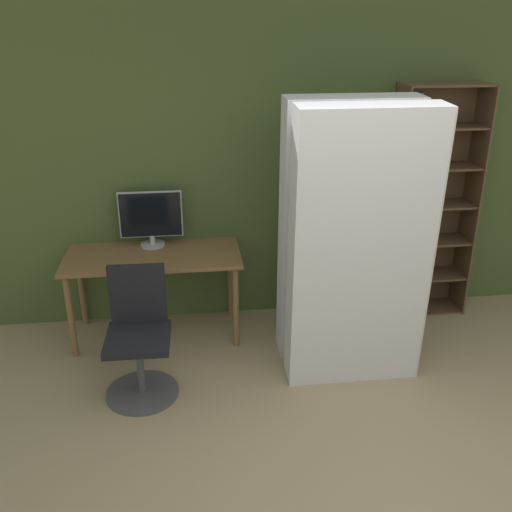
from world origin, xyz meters
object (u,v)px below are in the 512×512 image
office_chair (139,345)px  mattress_near (361,252)px  monitor (151,217)px  mattress_far (346,232)px  bookshelf (420,214)px

office_chair → mattress_near: size_ratio=0.46×
monitor → mattress_far: bearing=-22.7°
bookshelf → mattress_far: bookshelf is taller
monitor → bookshelf: size_ratio=0.26×
mattress_near → mattress_far: mattress_near is taller
mattress_near → mattress_far: (0.00, 0.40, -0.00)m
monitor → bookshelf: (2.33, -0.01, -0.07)m
monitor → mattress_near: bearing=-34.5°
bookshelf → mattress_near: (-0.84, -1.01, 0.09)m
bookshelf → mattress_far: bearing=-144.3°
monitor → bookshelf: bookshelf is taller
bookshelf → mattress_near: size_ratio=1.00×
monitor → office_chair: bearing=-94.5°
office_chair → bookshelf: size_ratio=0.46×
bookshelf → mattress_near: 1.32m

